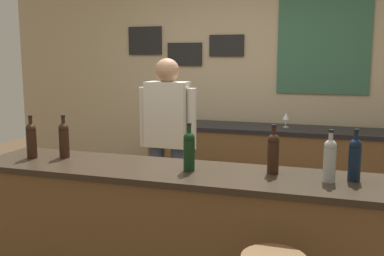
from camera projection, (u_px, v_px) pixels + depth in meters
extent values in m
cube|color=tan|center=(244.00, 77.00, 5.09)|extent=(6.00, 0.06, 2.80)
cube|color=black|center=(145.00, 41.00, 5.35)|extent=(0.42, 0.02, 0.33)
cube|color=black|center=(185.00, 54.00, 5.22)|extent=(0.42, 0.02, 0.26)
cube|color=black|center=(227.00, 46.00, 5.05)|extent=(0.40, 0.02, 0.24)
cube|color=#38664C|center=(324.00, 35.00, 4.72)|extent=(0.96, 0.02, 1.23)
cube|color=brown|center=(168.00, 239.00, 2.96)|extent=(2.58, 0.57, 0.88)
cube|color=#2D2319|center=(167.00, 172.00, 2.89)|extent=(2.63, 0.60, 0.04)
cube|color=brown|center=(272.00, 171.00, 4.77)|extent=(2.64, 0.53, 0.86)
cube|color=black|center=(274.00, 129.00, 4.69)|extent=(2.70, 0.56, 0.04)
cylinder|color=#384766|center=(179.00, 195.00, 3.94)|extent=(0.13, 0.13, 0.86)
cylinder|color=#384766|center=(158.00, 193.00, 4.01)|extent=(0.13, 0.13, 0.86)
cube|color=beige|center=(167.00, 114.00, 3.86)|extent=(0.36, 0.20, 0.56)
sphere|color=#A87A5B|center=(167.00, 71.00, 3.80)|extent=(0.21, 0.21, 0.21)
cylinder|color=beige|center=(192.00, 119.00, 3.80)|extent=(0.08, 0.08, 0.52)
cylinder|color=beige|center=(144.00, 117.00, 3.93)|extent=(0.08, 0.08, 0.52)
cylinder|color=black|center=(32.00, 144.00, 3.17)|extent=(0.07, 0.07, 0.20)
sphere|color=black|center=(31.00, 129.00, 3.16)|extent=(0.07, 0.07, 0.07)
cylinder|color=black|center=(31.00, 124.00, 3.15)|extent=(0.03, 0.03, 0.09)
cylinder|color=black|center=(30.00, 117.00, 3.14)|extent=(0.03, 0.03, 0.02)
cylinder|color=black|center=(64.00, 144.00, 3.19)|extent=(0.07, 0.07, 0.20)
sphere|color=black|center=(63.00, 128.00, 3.18)|extent=(0.07, 0.07, 0.07)
cylinder|color=black|center=(63.00, 124.00, 3.17)|extent=(0.03, 0.03, 0.09)
cylinder|color=black|center=(63.00, 116.00, 3.16)|extent=(0.03, 0.03, 0.02)
cylinder|color=black|center=(189.00, 155.00, 2.82)|extent=(0.07, 0.07, 0.20)
sphere|color=black|center=(189.00, 138.00, 2.80)|extent=(0.07, 0.07, 0.07)
cylinder|color=black|center=(189.00, 133.00, 2.80)|extent=(0.03, 0.03, 0.09)
cylinder|color=black|center=(189.00, 124.00, 2.79)|extent=(0.03, 0.03, 0.02)
cylinder|color=black|center=(273.00, 158.00, 2.76)|extent=(0.07, 0.07, 0.20)
sphere|color=black|center=(274.00, 140.00, 2.74)|extent=(0.07, 0.07, 0.07)
cylinder|color=black|center=(274.00, 134.00, 2.73)|extent=(0.03, 0.03, 0.09)
cylinder|color=black|center=(274.00, 126.00, 2.72)|extent=(0.03, 0.03, 0.02)
cylinder|color=#999E99|center=(329.00, 165.00, 2.57)|extent=(0.07, 0.07, 0.20)
sphere|color=#999E99|center=(330.00, 146.00, 2.55)|extent=(0.07, 0.07, 0.07)
cylinder|color=#999E99|center=(331.00, 140.00, 2.55)|extent=(0.03, 0.03, 0.09)
cylinder|color=black|center=(331.00, 131.00, 2.54)|extent=(0.03, 0.03, 0.02)
cylinder|color=black|center=(354.00, 164.00, 2.59)|extent=(0.07, 0.07, 0.20)
sphere|color=black|center=(356.00, 145.00, 2.58)|extent=(0.07, 0.07, 0.07)
cylinder|color=black|center=(356.00, 139.00, 2.57)|extent=(0.03, 0.03, 0.09)
cylinder|color=black|center=(356.00, 130.00, 2.56)|extent=(0.03, 0.03, 0.02)
cylinder|color=silver|center=(174.00, 123.00, 4.95)|extent=(0.06, 0.06, 0.00)
cylinder|color=silver|center=(174.00, 120.00, 4.94)|extent=(0.01, 0.01, 0.07)
cone|color=silver|center=(174.00, 113.00, 4.93)|extent=(0.07, 0.07, 0.08)
cylinder|color=silver|center=(286.00, 127.00, 4.69)|extent=(0.06, 0.06, 0.00)
cylinder|color=silver|center=(286.00, 123.00, 4.68)|extent=(0.01, 0.01, 0.07)
cone|color=silver|center=(286.00, 116.00, 4.67)|extent=(0.07, 0.07, 0.08)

